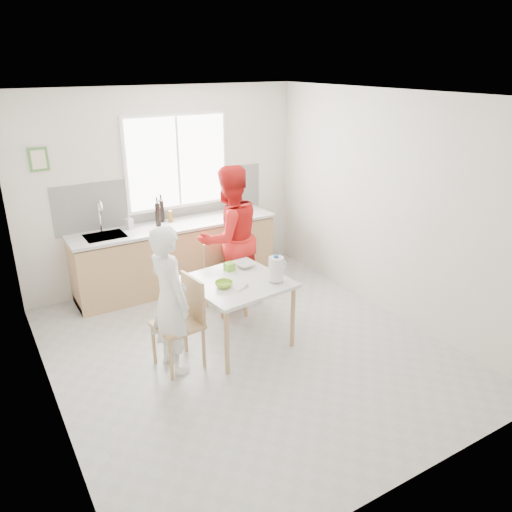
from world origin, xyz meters
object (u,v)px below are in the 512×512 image
(person_white, at_px, (170,300))
(wine_bottle_b, at_px, (162,211))
(chair_left, at_px, (183,318))
(person_red, at_px, (229,238))
(bowl_white, at_px, (245,265))
(dining_table, at_px, (237,287))
(bowl_green, at_px, (224,284))
(chair_far, at_px, (222,273))
(wine_bottle_a, at_px, (158,214))
(milk_jug, at_px, (276,268))

(person_white, distance_m, wine_bottle_b, 2.20)
(chair_left, xyz_separation_m, person_red, (1.06, 0.97, 0.39))
(chair_left, distance_m, wine_bottle_b, 2.19)
(person_white, distance_m, bowl_white, 1.14)
(dining_table, relative_size, bowl_green, 5.83)
(chair_far, xyz_separation_m, wine_bottle_a, (-0.46, 0.95, 0.60))
(dining_table, height_order, person_white, person_white)
(chair_left, relative_size, person_white, 0.62)
(person_red, xyz_separation_m, wine_bottle_a, (-0.59, 0.91, 0.16))
(dining_table, height_order, bowl_white, bowl_white)
(person_white, relative_size, bowl_green, 8.22)
(dining_table, height_order, wine_bottle_a, wine_bottle_a)
(bowl_green, bearing_deg, wine_bottle_b, 87.03)
(person_red, height_order, bowl_green, person_red)
(chair_left, bearing_deg, wine_bottle_b, 157.40)
(dining_table, xyz_separation_m, bowl_white, (0.27, 0.28, 0.11))
(dining_table, distance_m, wine_bottle_b, 2.00)
(milk_jug, bearing_deg, bowl_green, 156.27)
(chair_left, bearing_deg, milk_jug, 74.36)
(dining_table, relative_size, person_red, 0.60)
(bowl_white, bearing_deg, wine_bottle_b, 102.01)
(chair_far, height_order, person_white, person_white)
(chair_left, distance_m, person_red, 1.49)
(person_white, bearing_deg, person_red, -57.16)
(bowl_white, bearing_deg, person_white, -160.77)
(bowl_white, relative_size, milk_jug, 0.78)
(milk_jug, bearing_deg, chair_far, 88.66)
(bowl_green, bearing_deg, bowl_white, 37.53)
(chair_far, distance_m, person_red, 0.46)
(person_white, distance_m, person_red, 1.56)
(person_white, xyz_separation_m, bowl_white, (1.08, 0.38, 0.02))
(bowl_green, xyz_separation_m, wine_bottle_a, (-0.01, 1.87, 0.28))
(chair_far, distance_m, bowl_white, 0.65)
(chair_left, height_order, person_white, person_white)
(person_white, height_order, bowl_white, person_white)
(chair_left, height_order, bowl_white, chair_left)
(person_red, bearing_deg, wine_bottle_a, -63.35)
(person_white, height_order, milk_jug, person_white)
(chair_left, distance_m, milk_jug, 1.11)
(dining_table, height_order, bowl_green, bowl_green)
(person_white, relative_size, wine_bottle_a, 4.87)
(chair_left, height_order, chair_far, chair_left)
(chair_left, xyz_separation_m, wine_bottle_a, (0.47, 1.88, 0.55))
(person_red, bearing_deg, bowl_green, 52.22)
(dining_table, distance_m, wine_bottle_a, 1.85)
(person_red, relative_size, wine_bottle_b, 6.11)
(dining_table, distance_m, person_red, 1.00)
(bowl_green, bearing_deg, person_red, 58.79)
(chair_far, relative_size, person_white, 0.56)
(bowl_green, bearing_deg, chair_far, 64.14)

